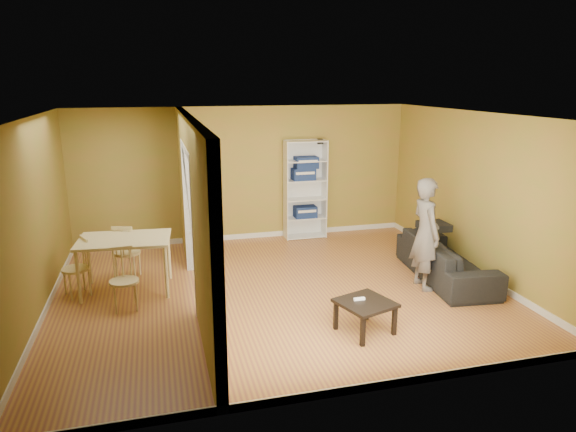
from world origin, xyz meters
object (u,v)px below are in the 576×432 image
object	(u,v)px
dining_table	(124,244)
chair_far	(127,251)
sofa	(446,253)
chair_near	(124,279)
coffee_table	(365,306)
person	(426,224)
chair_left	(76,267)
bookshelf	(304,189)

from	to	relation	value
dining_table	chair_far	distance (m)	0.61
dining_table	chair_far	size ratio (longest dim) A/B	1.46
sofa	chair_near	distance (m)	4.89
chair_far	coffee_table	bearing A→B (deg)	152.85
coffee_table	chair_near	world-z (taller)	chair_near
coffee_table	dining_table	world-z (taller)	dining_table
person	coffee_table	bearing A→B (deg)	129.67
sofa	chair_left	distance (m)	5.64
sofa	person	size ratio (longest dim) A/B	1.09
person	chair_left	bearing A→B (deg)	80.04
chair_left	chair_near	distance (m)	0.97
person	bookshelf	distance (m)	3.17
sofa	dining_table	xyz separation A→B (m)	(-4.89, 0.75, 0.33)
sofa	chair_left	world-z (taller)	chair_left
bookshelf	chair_left	world-z (taller)	bookshelf
person	dining_table	xyz separation A→B (m)	(-4.36, 0.99, -0.26)
coffee_table	chair_far	world-z (taller)	chair_far
bookshelf	chair_near	xyz separation A→B (m)	(-3.35, -2.68, -0.54)
chair_far	sofa	bearing A→B (deg)	-179.71
chair_left	chair_far	size ratio (longest dim) A/B	0.97
person	chair_near	xyz separation A→B (m)	(-4.36, 0.32, -0.56)
person	chair_far	bearing A→B (deg)	71.82
sofa	dining_table	distance (m)	4.96
bookshelf	coffee_table	xyz separation A→B (m)	(-0.42, -4.14, -0.63)
chair_near	person	bearing A→B (deg)	-10.15
person	bookshelf	xyz separation A→B (m)	(-1.01, 3.01, -0.02)
chair_left	chair_far	xyz separation A→B (m)	(0.69, 0.54, 0.02)
person	coffee_table	xyz separation A→B (m)	(-1.43, -1.13, -0.65)
chair_left	chair_far	distance (m)	0.88
sofa	bookshelf	world-z (taller)	bookshelf
chair_left	bookshelf	bearing A→B (deg)	92.00
dining_table	chair_left	world-z (taller)	chair_left
dining_table	bookshelf	bearing A→B (deg)	31.03
chair_near	bookshelf	bearing A→B (deg)	32.77
sofa	person	bearing A→B (deg)	120.04
bookshelf	chair_left	bearing A→B (deg)	-153.58
chair_near	chair_far	world-z (taller)	chair_far
bookshelf	coffee_table	world-z (taller)	bookshelf
person	chair_near	size ratio (longest dim) A/B	2.30
coffee_table	sofa	bearing A→B (deg)	35.08
sofa	chair_far	xyz separation A→B (m)	(-4.90, 1.29, 0.04)
bookshelf	chair_near	world-z (taller)	bookshelf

